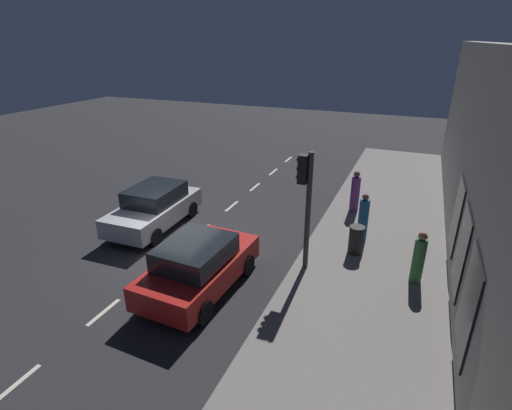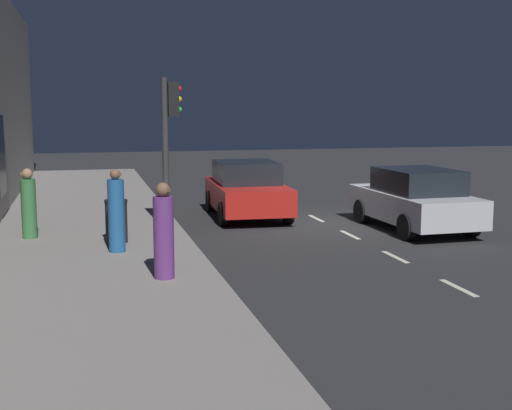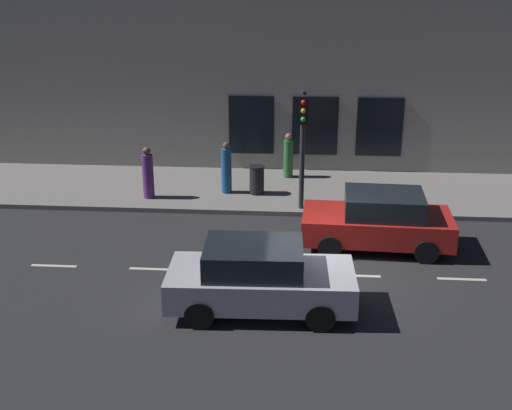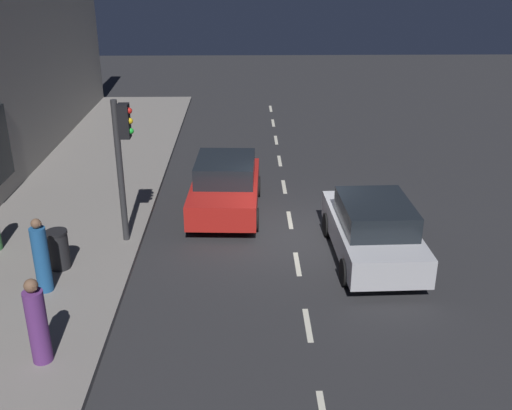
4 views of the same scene
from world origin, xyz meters
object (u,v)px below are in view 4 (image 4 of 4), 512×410
pedestrian_1 (41,258)px  traffic_light (122,149)px  parked_car_0 (373,230)px  pedestrian_0 (37,324)px  trash_bin (59,249)px  parked_car_1 (225,186)px

pedestrian_1 → traffic_light: bearing=166.7°
parked_car_0 → traffic_light: bearing=170.0°
traffic_light → pedestrian_0: (0.74, 4.99, -1.66)m
traffic_light → pedestrian_0: bearing=81.6°
trash_bin → parked_car_1: bearing=-136.7°
pedestrian_1 → trash_bin: size_ratio=1.81×
traffic_light → parked_car_0: bearing=171.8°
traffic_light → trash_bin: 2.84m
pedestrian_1 → pedestrian_0: bearing=32.2°
traffic_light → pedestrian_0: 5.31m
trash_bin → pedestrian_1: bearing=87.7°
parked_car_1 → pedestrian_0: 7.79m
traffic_light → pedestrian_1: bearing=60.2°
parked_car_0 → parked_car_1: size_ratio=1.02×
parked_car_0 → pedestrian_1: size_ratio=2.43×
pedestrian_0 → pedestrian_1: bearing=-119.2°
parked_car_0 → parked_car_1: same height
trash_bin → traffic_light: bearing=-133.1°
traffic_light → pedestrian_1: 3.33m
pedestrian_0 → trash_bin: (0.66, -3.51, -0.31)m
traffic_light → trash_bin: (1.39, 1.49, -1.97)m
pedestrian_0 → trash_bin: 3.58m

